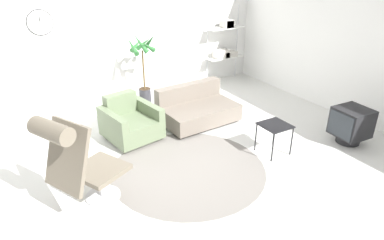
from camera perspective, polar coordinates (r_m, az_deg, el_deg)
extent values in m
plane|color=silver|center=(5.23, -1.99, -6.51)|extent=(12.00, 12.00, 0.00)
cube|color=white|center=(7.28, -13.66, 13.97)|extent=(12.00, 0.06, 2.80)
cylinder|color=black|center=(6.93, -24.01, 14.62)|extent=(0.46, 0.01, 0.46)
cylinder|color=white|center=(6.92, -24.00, 14.62)|extent=(0.43, 0.02, 0.43)
cube|color=black|center=(6.90, -24.08, 15.13)|extent=(0.01, 0.01, 0.13)
cube|color=white|center=(6.96, 24.58, 11.91)|extent=(0.06, 12.00, 2.80)
cylinder|color=slate|center=(4.99, -0.64, -8.15)|extent=(2.23, 2.23, 0.01)
cylinder|color=#BCBCC1|center=(4.62, -14.58, -12.11)|extent=(0.59, 0.59, 0.02)
cylinder|color=#BCBCC1|center=(4.52, -14.84, -10.26)|extent=(0.06, 0.06, 0.35)
cube|color=#6B6051|center=(4.40, -15.15, -8.00)|extent=(0.77, 0.77, 0.06)
cube|color=#6B6051|center=(3.98, -20.10, -5.75)|extent=(0.52, 0.65, 0.76)
cylinder|color=#6B6051|center=(3.75, -22.41, -1.67)|extent=(0.41, 0.56, 0.20)
cube|color=silver|center=(5.86, -9.88, -2.80)|extent=(0.76, 0.78, 0.06)
cube|color=#667556|center=(5.77, -10.02, -1.19)|extent=(0.69, 0.92, 0.31)
cube|color=#667556|center=(5.90, -11.91, 2.78)|extent=(0.58, 0.27, 0.35)
cube|color=#667556|center=(5.89, -7.29, 0.60)|extent=(0.26, 0.84, 0.50)
cube|color=#667556|center=(5.59, -13.04, -1.30)|extent=(0.26, 0.84, 0.50)
cube|color=black|center=(6.34, 1.09, -0.15)|extent=(1.25, 0.82, 0.05)
cube|color=#70665B|center=(6.27, 1.10, 1.26)|extent=(1.39, 0.96, 0.29)
cube|color=#70665B|center=(6.42, -0.62, 4.77)|extent=(1.36, 0.27, 0.31)
cube|color=black|center=(5.32, 13.69, -0.85)|extent=(0.42, 0.42, 0.02)
cylinder|color=black|center=(5.19, 13.31, -4.52)|extent=(0.02, 0.02, 0.46)
cylinder|color=black|center=(5.44, 16.27, -3.43)|extent=(0.02, 0.02, 0.46)
cylinder|color=black|center=(5.43, 10.59, -2.82)|extent=(0.02, 0.02, 0.46)
cylinder|color=black|center=(5.67, 13.54, -1.85)|extent=(0.02, 0.02, 0.46)
cylinder|color=black|center=(6.21, 24.55, -2.80)|extent=(0.38, 0.38, 0.14)
cube|color=black|center=(6.08, 25.06, -0.32)|extent=(0.53, 0.54, 0.46)
cube|color=#282D33|center=(5.89, 23.49, -0.82)|extent=(0.04, 0.45, 0.40)
cylinder|color=#333338|center=(7.26, -7.82, 4.10)|extent=(0.25, 0.25, 0.30)
cylinder|color=#382819|center=(7.21, -7.88, 5.13)|extent=(0.23, 0.23, 0.02)
cylinder|color=brown|center=(7.08, -8.08, 8.24)|extent=(0.04, 0.04, 0.80)
cone|color=#2D6B33|center=(7.03, -7.07, 12.87)|extent=(0.16, 0.44, 0.39)
cone|color=#2D6B33|center=(7.08, -8.03, 12.53)|extent=(0.33, 0.29, 0.30)
cone|color=#2D6B33|center=(7.05, -9.25, 12.25)|extent=(0.36, 0.24, 0.27)
cone|color=#2D6B33|center=(6.87, -9.90, 11.98)|extent=(0.11, 0.45, 0.30)
cone|color=#2D6B33|center=(6.81, -8.61, 12.56)|extent=(0.33, 0.28, 0.41)
cone|color=#2D6B33|center=(6.85, -7.30, 12.03)|extent=(0.37, 0.26, 0.28)
cylinder|color=#BCBCC1|center=(8.21, 2.59, 12.18)|extent=(0.03, 0.03, 1.76)
cylinder|color=#BCBCC1|center=(8.70, 7.47, 12.76)|extent=(0.03, 0.03, 1.76)
cube|color=white|center=(8.42, 5.50, 10.33)|extent=(0.92, 0.28, 0.02)
cube|color=white|center=(8.27, 5.70, 15.00)|extent=(0.92, 0.28, 0.02)
cube|color=beige|center=(8.32, 4.83, 10.92)|extent=(0.37, 0.24, 0.19)
cube|color=silver|center=(8.26, 5.95, 15.69)|extent=(0.21, 0.24, 0.18)
cube|color=#B7B2A8|center=(8.46, 6.18, 10.90)|extent=(0.35, 0.24, 0.13)
cube|color=beige|center=(8.26, 5.87, 15.65)|extent=(0.26, 0.24, 0.17)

